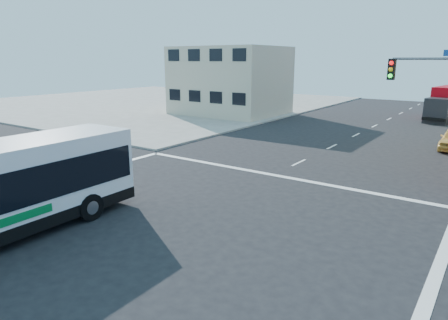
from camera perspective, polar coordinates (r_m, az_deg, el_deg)
The scene contains 4 objects.
ground at distance 16.23m, azimuth -9.29°, elevation -9.90°, with size 120.00×120.00×0.00m, color black.
sidewalk_nw at distance 64.66m, azimuth -9.96°, elevation 8.24°, with size 50.00×50.00×0.15m, color gray.
building_west at distance 48.99m, azimuth 0.89°, elevation 11.21°, with size 12.06×10.06×8.00m.
box_truck at distance 50.43m, azimuth 29.20°, elevation 6.97°, with size 3.44×8.35×3.65m.
Camera 1 is at (10.52, -10.46, 6.58)m, focal length 32.00 mm.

